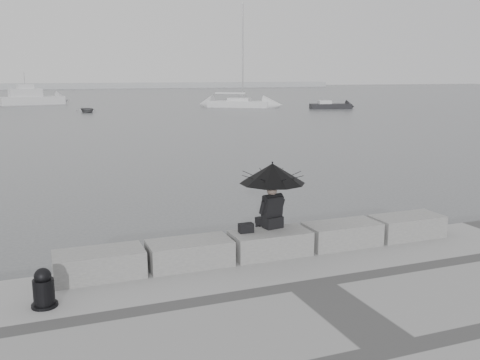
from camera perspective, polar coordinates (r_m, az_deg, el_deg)
name	(u,v)px	position (r m, az deg, el deg)	size (l,w,h in m)	color
ground	(261,271)	(11.62, 2.26, -9.64)	(360.00, 360.00, 0.00)	#4D4F52
stone_block_far_left	(99,264)	(10.13, -14.78, -8.69)	(1.60, 0.80, 0.50)	slate
stone_block_left	(190,253)	(10.43, -5.39, -7.78)	(1.60, 0.80, 0.50)	slate
stone_block_centre	(270,243)	(10.99, 3.22, -6.76)	(1.60, 0.80, 0.50)	slate
stone_block_right	(342,234)	(11.76, 10.83, -5.72)	(1.60, 0.80, 0.50)	slate
stone_block_far_right	(407,226)	(12.72, 17.36, -4.75)	(1.60, 0.80, 0.50)	slate
seated_person	(272,179)	(10.97, 3.48, 0.14)	(1.36, 1.36, 1.39)	black
bag	(246,228)	(10.81, 0.64, -5.14)	(0.29, 0.17, 0.19)	black
mooring_bollard	(44,291)	(9.17, -20.20, -11.02)	(0.41, 0.41, 0.65)	black
distant_landmass	(15,86)	(164.54, -22.84, 9.22)	(180.00, 8.00, 2.80)	#A8AAAD
sailboat_right	(239,103)	(68.88, -0.10, 8.20)	(7.79, 6.51, 12.90)	silver
motor_cruiser	(32,98)	(80.29, -21.29, 8.14)	(8.74, 4.42, 4.50)	silver
small_motorboat	(331,106)	(67.03, 9.63, 7.79)	(5.24, 2.85, 1.10)	black
dinghy	(87,110)	(62.40, -16.01, 7.22)	(3.18, 1.35, 0.54)	gray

